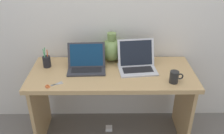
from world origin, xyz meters
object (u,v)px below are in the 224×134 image
(pen_cup, at_px, (47,61))
(power_brick, at_px, (109,128))
(laptop_left, at_px, (87,63))
(green_vase, at_px, (112,49))
(coffee_mug, at_px, (174,77))
(scissors, at_px, (51,86))
(laptop_right, at_px, (137,61))

(pen_cup, xyz_separation_m, power_brick, (0.57, -0.05, -0.78))
(power_brick, bearing_deg, laptop_left, 178.12)
(green_vase, relative_size, coffee_mug, 2.43)
(scissors, height_order, power_brick, scissors)
(green_vase, height_order, scissors, green_vase)
(laptop_right, bearing_deg, pen_cup, 177.58)
(pen_cup, distance_m, power_brick, 0.97)
(laptop_left, relative_size, power_brick, 4.97)
(laptop_right, relative_size, power_brick, 5.18)
(laptop_left, distance_m, power_brick, 0.82)
(laptop_left, bearing_deg, pen_cup, 173.89)
(green_vase, xyz_separation_m, scissors, (-0.50, -0.47, -0.11))
(green_vase, bearing_deg, power_brick, -100.07)
(coffee_mug, distance_m, power_brick, 0.98)
(laptop_left, height_order, green_vase, green_vase)
(laptop_left, xyz_separation_m, pen_cup, (-0.37, 0.04, -0.01))
(green_vase, height_order, coffee_mug, green_vase)
(green_vase, distance_m, pen_cup, 0.62)
(green_vase, xyz_separation_m, coffee_mug, (0.52, -0.42, -0.06))
(green_vase, bearing_deg, coffee_mug, -39.15)
(pen_cup, height_order, scissors, pen_cup)
(coffee_mug, distance_m, pen_cup, 1.16)
(laptop_right, relative_size, coffee_mug, 3.15)
(laptop_right, bearing_deg, laptop_left, -179.40)
(laptop_left, xyz_separation_m, green_vase, (0.23, 0.17, 0.05))
(coffee_mug, bearing_deg, green_vase, 140.85)
(power_brick, bearing_deg, scissors, -148.75)
(laptop_right, xyz_separation_m, pen_cup, (-0.83, 0.04, -0.01))
(laptop_left, xyz_separation_m, coffee_mug, (0.75, -0.25, -0.01))
(coffee_mug, relative_size, pen_cup, 0.61)
(green_vase, height_order, pen_cup, green_vase)
(laptop_right, relative_size, green_vase, 1.30)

